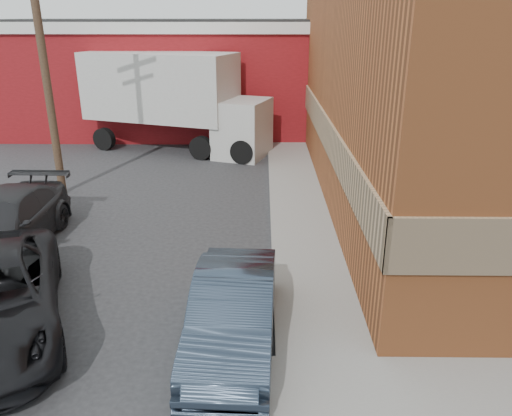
% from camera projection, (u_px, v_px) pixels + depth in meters
% --- Properties ---
extents(ground, '(90.00, 90.00, 0.00)m').
position_uv_depth(ground, '(293.00, 362.00, 8.87)').
color(ground, '#28282B').
rests_on(ground, ground).
extents(sidewalk_west, '(1.80, 18.00, 0.12)m').
position_uv_depth(sidewalk_west, '(296.00, 192.00, 17.24)').
color(sidewalk_west, gray).
rests_on(sidewalk_west, ground).
extents(warehouse, '(16.30, 8.30, 5.60)m').
position_uv_depth(warehouse, '(161.00, 75.00, 26.59)').
color(warehouse, maroon).
rests_on(warehouse, ground).
extents(utility_pole, '(2.00, 0.26, 9.00)m').
position_uv_depth(utility_pole, '(42.00, 50.00, 15.65)').
color(utility_pole, '#4D3826').
rests_on(utility_pole, ground).
extents(sedan, '(1.63, 4.27, 1.39)m').
position_uv_depth(sedan, '(233.00, 312.00, 9.10)').
color(sedan, '#2A3546').
rests_on(sedan, ground).
extents(suv_b, '(2.19, 5.17, 1.49)m').
position_uv_depth(suv_b, '(2.00, 224.00, 12.82)').
color(suv_b, '#252528').
rests_on(suv_b, ground).
extents(box_truck, '(9.02, 5.24, 4.28)m').
position_uv_depth(box_truck, '(177.00, 96.00, 21.98)').
color(box_truck, beige).
rests_on(box_truck, ground).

